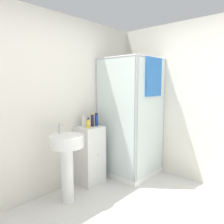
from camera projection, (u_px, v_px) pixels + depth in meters
The scene contains 9 objects.
wall_back at pixel (50, 105), 3.01m from camera, with size 6.40×0.06×2.50m, color silver.
wall_right at pixel (219, 104), 3.15m from camera, with size 0.06×6.40×2.50m, color silver.
shower_enclosure at pixel (132, 142), 3.64m from camera, with size 0.82×0.85×1.95m.
vanity_cabinet at pixel (90, 155), 3.37m from camera, with size 0.38×0.36×0.89m.
sink at pixel (67, 154), 2.78m from camera, with size 0.43×0.43×1.02m.
soap_dispenser at pixel (88, 124), 3.21m from camera, with size 0.06×0.06×0.15m.
shampoo_bottle_tall_black at pixel (92, 120), 3.32m from camera, with size 0.05×0.05×0.20m.
shampoo_bottle_blue at pixel (96, 120), 3.36m from camera, with size 0.05×0.05×0.20m.
lotion_bottle_white at pixel (84, 121), 3.32m from camera, with size 0.06×0.06×0.19m.
Camera 1 is at (-1.67, -0.93, 1.53)m, focal length 35.00 mm.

